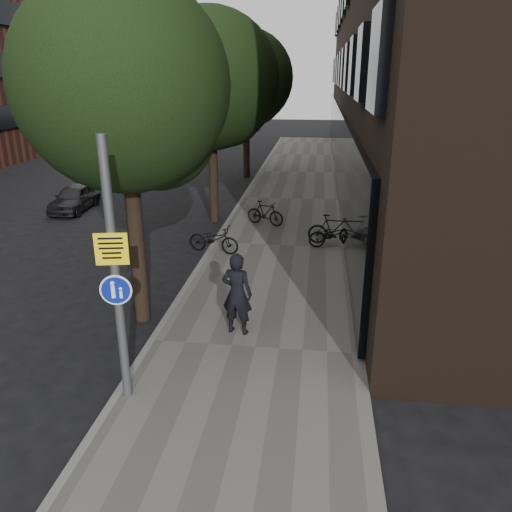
% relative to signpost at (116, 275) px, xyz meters
% --- Properties ---
extents(ground, '(120.00, 120.00, 0.00)m').
position_rel_signpost_xyz_m(ground, '(1.80, -1.41, -2.43)').
color(ground, black).
rests_on(ground, ground).
extents(sidewalk, '(4.50, 60.00, 0.12)m').
position_rel_signpost_xyz_m(sidewalk, '(2.05, 8.59, -2.37)').
color(sidewalk, '#62605B').
rests_on(sidewalk, ground).
extents(curb_edge, '(0.15, 60.00, 0.13)m').
position_rel_signpost_xyz_m(curb_edge, '(-0.20, 8.59, -2.36)').
color(curb_edge, slate).
rests_on(curb_edge, ground).
extents(street_tree_near, '(4.40, 4.40, 7.50)m').
position_rel_signpost_xyz_m(street_tree_near, '(-0.73, 3.23, 2.68)').
color(street_tree_near, black).
rests_on(street_tree_near, ground).
extents(street_tree_mid, '(5.00, 5.00, 7.80)m').
position_rel_signpost_xyz_m(street_tree_mid, '(-0.73, 11.73, 2.69)').
color(street_tree_mid, black).
rests_on(street_tree_mid, ground).
extents(street_tree_far, '(5.00, 5.00, 7.80)m').
position_rel_signpost_xyz_m(street_tree_far, '(-0.73, 20.73, 2.69)').
color(street_tree_far, black).
rests_on(street_tree_far, ground).
extents(signpost, '(0.52, 0.15, 4.57)m').
position_rel_signpost_xyz_m(signpost, '(0.00, 0.00, 0.00)').
color(signpost, '#595B5E').
rests_on(signpost, sidewalk).
extents(pedestrian, '(0.75, 0.56, 1.86)m').
position_rel_signpost_xyz_m(pedestrian, '(1.58, 2.51, -1.38)').
color(pedestrian, black).
rests_on(pedestrian, sidewalk).
extents(parked_bike_facade_near, '(1.72, 0.88, 0.86)m').
position_rel_signpost_xyz_m(parked_bike_facade_near, '(3.80, 8.62, -1.87)').
color(parked_bike_facade_near, black).
rests_on(parked_bike_facade_near, sidewalk).
extents(parked_bike_facade_far, '(1.74, 0.62, 1.03)m').
position_rel_signpost_xyz_m(parked_bike_facade_far, '(3.80, 8.88, -1.79)').
color(parked_bike_facade_far, black).
rests_on(parked_bike_facade_far, sidewalk).
extents(parked_bike_curb_near, '(1.78, 0.95, 0.89)m').
position_rel_signpost_xyz_m(parked_bike_curb_near, '(0.00, 7.61, -1.86)').
color(parked_bike_curb_near, black).
rests_on(parked_bike_curb_near, sidewalk).
extents(parked_bike_curb_far, '(1.56, 0.96, 0.91)m').
position_rel_signpost_xyz_m(parked_bike_curb_far, '(1.30, 10.90, -1.85)').
color(parked_bike_curb_far, black).
rests_on(parked_bike_curb_far, sidewalk).
extents(parked_car_near, '(1.40, 3.23, 1.09)m').
position_rel_signpost_xyz_m(parked_car_near, '(-7.04, 12.44, -1.88)').
color(parked_car_near, black).
rests_on(parked_car_near, ground).
extents(parked_car_mid, '(1.43, 3.54, 1.14)m').
position_rel_signpost_xyz_m(parked_car_mid, '(-6.06, 21.70, -1.85)').
color(parked_car_mid, '#4C1D15').
rests_on(parked_car_mid, ground).
extents(parked_car_far, '(1.74, 4.12, 1.19)m').
position_rel_signpost_xyz_m(parked_car_far, '(-6.30, 27.60, -1.83)').
color(parked_car_far, '#1D2634').
rests_on(parked_car_far, ground).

